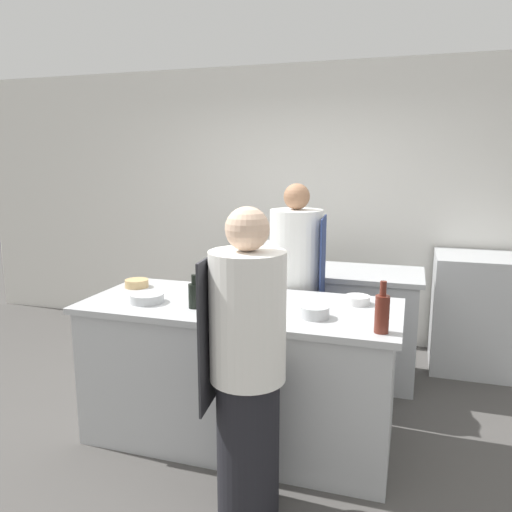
% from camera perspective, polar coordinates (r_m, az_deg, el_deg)
% --- Properties ---
extents(ground_plane, '(16.00, 16.00, 0.00)m').
position_cam_1_polar(ground_plane, '(3.64, -1.75, -19.73)').
color(ground_plane, '#4C4947').
extents(wall_back, '(8.00, 0.06, 2.80)m').
position_cam_1_polar(wall_back, '(5.21, 5.91, 5.85)').
color(wall_back, silver).
rests_on(wall_back, ground_plane).
extents(prep_counter, '(2.05, 0.89, 0.94)m').
position_cam_1_polar(prep_counter, '(3.42, -1.80, -12.95)').
color(prep_counter, '#B7BABC').
rests_on(prep_counter, ground_plane).
extents(pass_counter, '(1.86, 0.68, 0.94)m').
position_cam_1_polar(pass_counter, '(4.46, 6.27, -7.25)').
color(pass_counter, '#B7BABC').
rests_on(pass_counter, ground_plane).
extents(oven_range, '(0.86, 0.71, 1.03)m').
position_cam_1_polar(oven_range, '(4.91, 24.49, -5.92)').
color(oven_range, '#B7BABC').
rests_on(oven_range, ground_plane).
extents(chef_at_prep_near, '(0.42, 0.40, 1.64)m').
position_cam_1_polar(chef_at_prep_near, '(2.61, -1.03, -12.65)').
color(chef_at_prep_near, black).
rests_on(chef_at_prep_near, ground_plane).
extents(chef_at_stove, '(0.42, 0.41, 1.69)m').
position_cam_1_polar(chef_at_stove, '(3.86, 4.56, -4.40)').
color(chef_at_stove, black).
rests_on(chef_at_stove, ground_plane).
extents(bottle_olive_oil, '(0.08, 0.08, 0.21)m').
position_cam_1_polar(bottle_olive_oil, '(3.17, -7.06, -4.41)').
color(bottle_olive_oil, black).
rests_on(bottle_olive_oil, prep_counter).
extents(bottle_vinegar, '(0.08, 0.08, 0.29)m').
position_cam_1_polar(bottle_vinegar, '(2.78, 14.21, -6.27)').
color(bottle_vinegar, '#5B2319').
rests_on(bottle_vinegar, prep_counter).
extents(bottle_wine, '(0.06, 0.06, 0.22)m').
position_cam_1_polar(bottle_wine, '(3.48, -4.63, -2.94)').
color(bottle_wine, '#2D5175').
rests_on(bottle_wine, prep_counter).
extents(bowl_mixing_large, '(0.17, 0.17, 0.06)m').
position_cam_1_polar(bowl_mixing_large, '(3.77, -13.47, -3.05)').
color(bowl_mixing_large, tan).
rests_on(bowl_mixing_large, prep_counter).
extents(bowl_prep_small, '(0.16, 0.16, 0.05)m').
position_cam_1_polar(bowl_prep_small, '(3.30, 11.50, -4.94)').
color(bowl_prep_small, white).
rests_on(bowl_prep_small, prep_counter).
extents(bowl_ceramic_blue, '(0.17, 0.17, 0.07)m').
position_cam_1_polar(bowl_ceramic_blue, '(2.98, 6.74, -6.37)').
color(bowl_ceramic_blue, '#B7BABC').
rests_on(bowl_ceramic_blue, prep_counter).
extents(bowl_wooden_salad, '(0.22, 0.22, 0.06)m').
position_cam_1_polar(bowl_wooden_salad, '(3.35, -12.34, -4.71)').
color(bowl_wooden_salad, '#B7BABC').
rests_on(bowl_wooden_salad, prep_counter).
extents(cup, '(0.08, 0.08, 0.08)m').
position_cam_1_polar(cup, '(3.63, -6.67, -3.15)').
color(cup, '#33477F').
rests_on(cup, prep_counter).
extents(cutting_board, '(0.33, 0.20, 0.01)m').
position_cam_1_polar(cutting_board, '(3.26, -1.31, -5.35)').
color(cutting_board, white).
rests_on(cutting_board, prep_counter).
extents(stockpot, '(0.30, 0.30, 0.21)m').
position_cam_1_polar(stockpot, '(4.40, 1.23, 0.24)').
color(stockpot, '#B7BABC').
rests_on(stockpot, pass_counter).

